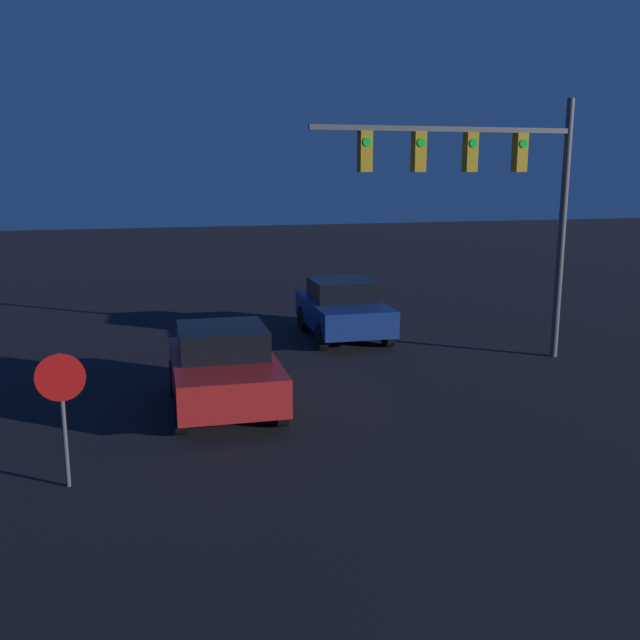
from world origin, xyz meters
TOP-DOWN VIEW (x-y plane):
  - car_near at (-2.23, 12.60)m, footprint 2.15×3.90m
  - car_far at (1.86, 17.83)m, footprint 2.17×3.91m
  - traffic_signal_mast at (4.38, 14.45)m, footprint 6.55×0.30m
  - stop_sign at (-5.00, 9.60)m, footprint 0.72×0.07m

SIDE VIEW (x-z plane):
  - car_near at x=-2.23m, z-range 0.02..1.67m
  - car_far at x=1.86m, z-range 0.02..1.67m
  - stop_sign at x=-5.00m, z-range 0.41..2.48m
  - traffic_signal_mast at x=4.38m, z-range 1.32..7.68m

